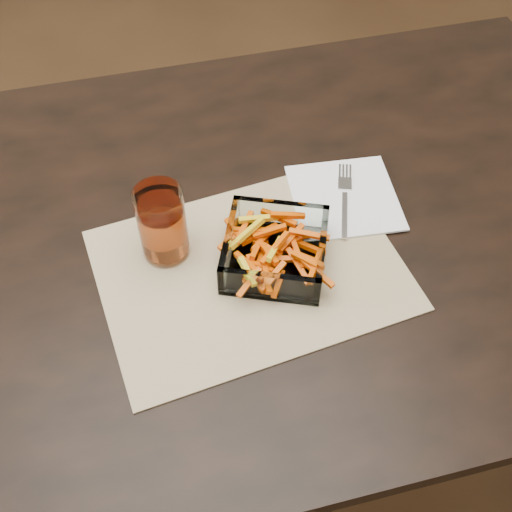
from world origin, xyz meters
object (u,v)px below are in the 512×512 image
Objects in this scene: dining_table at (187,271)px; tumbler at (163,226)px; glass_bowl at (275,251)px; fork at (345,197)px.

tumbler reaches higher than dining_table.
dining_table is 0.15m from tumbler.
tumbler is (-0.03, -0.02, 0.15)m from dining_table.
dining_table is 8.24× the size of glass_bowl.
glass_bowl is 0.17m from tumbler.
tumbler is at bearing 158.86° from glass_bowl.
tumbler is at bearing -153.95° from fork.
glass_bowl is at bearing -127.12° from fork.
fork is (0.30, 0.04, -0.05)m from tumbler.
glass_bowl is 1.20× the size of fork.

